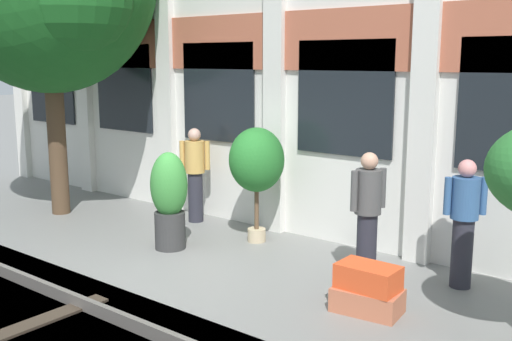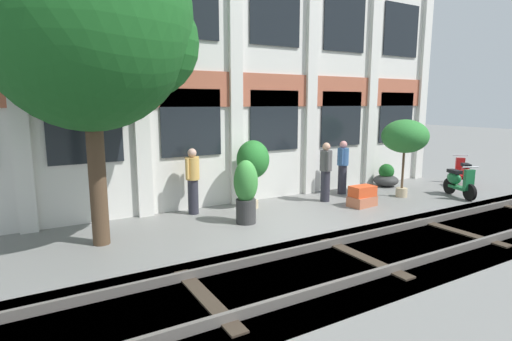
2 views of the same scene
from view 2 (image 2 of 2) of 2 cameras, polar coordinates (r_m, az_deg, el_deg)
ground_plane at (r=9.11m, az=4.40°, el=-7.97°), size 80.00×80.00×0.00m
apartment_facade at (r=11.07m, az=-3.64°, el=14.12°), size 15.42×0.64×7.24m
rail_tracks at (r=7.55m, az=14.22°, el=-13.13°), size 23.06×2.80×0.43m
broadleaf_tree at (r=8.25m, az=-23.01°, el=18.91°), size 4.01×3.82×6.37m
potted_plant_square_trough at (r=11.12m, az=14.94°, el=-3.61°), size 0.80×0.55×0.55m
potted_plant_tall_urn at (r=12.37m, az=20.51°, el=4.47°), size 1.33×1.33×2.28m
potted_plant_stone_basin at (r=9.14m, az=-1.46°, el=-2.59°), size 0.56×0.56×1.47m
potted_plant_low_pan at (r=10.38m, az=-0.44°, el=1.44°), size 0.86×0.86×1.80m
potted_plant_wide_bowl at (r=14.01m, az=18.09°, el=-0.95°), size 0.82×0.82×0.75m
scooter_near_curb at (r=15.11m, az=27.52°, el=-0.26°), size 0.98×1.09×0.98m
scooter_second_parked at (r=13.23m, az=26.92°, el=-1.48°), size 0.69×1.33×0.98m
resident_by_doorway at (r=12.38m, az=12.28°, el=0.69°), size 0.44×0.36×1.62m
resident_watching_tracks at (r=11.32m, az=9.93°, el=0.07°), size 0.34×0.49×1.67m
resident_near_plants at (r=10.01m, az=-9.03°, el=-1.22°), size 0.45×0.34×1.65m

